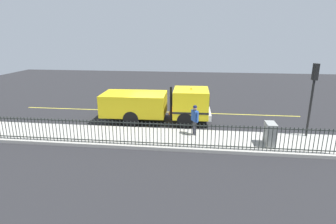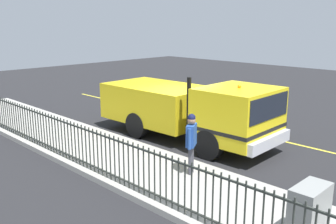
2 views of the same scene
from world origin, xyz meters
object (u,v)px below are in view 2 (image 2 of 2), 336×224
object	(u,v)px
utility_cabinet	(309,215)
traffic_cone	(232,125)
work_truck	(194,108)
worker_standing	(191,137)

from	to	relation	value
utility_cabinet	traffic_cone	distance (m)	7.63
work_truck	traffic_cone	bearing A→B (deg)	164.29
worker_standing	work_truck	bearing A→B (deg)	9.47
work_truck	worker_standing	world-z (taller)	work_truck
work_truck	worker_standing	distance (m)	3.37
work_truck	traffic_cone	xyz separation A→B (m)	(-1.74, 0.44, -0.91)
worker_standing	traffic_cone	distance (m)	4.73
work_truck	worker_standing	size ratio (longest dim) A/B	4.17
worker_standing	utility_cabinet	world-z (taller)	worker_standing
work_truck	utility_cabinet	bearing A→B (deg)	57.25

